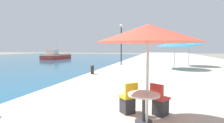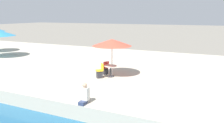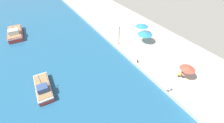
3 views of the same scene
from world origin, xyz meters
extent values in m
cube|color=#BCB29E|center=(8.00, 37.00, 0.39)|extent=(16.00, 90.00, 0.77)
cube|color=red|center=(-16.78, 19.06, 0.53)|extent=(2.63, 6.52, 0.98)
cube|color=silver|center=(-16.78, 19.06, 0.90)|extent=(2.67, 6.59, 0.25)
cube|color=#99754C|center=(-16.78, 19.06, 1.07)|extent=(2.42, 6.00, 0.10)
cube|color=#334C7F|center=(-16.85, 17.94, 1.56)|extent=(1.65, 1.50, 0.88)
cylinder|color=#B7B2A8|center=(-16.78, 19.06, 2.30)|extent=(0.12, 0.12, 2.36)
cube|color=red|center=(-18.84, 41.47, 0.62)|extent=(3.80, 8.16, 1.15)
cube|color=silver|center=(-18.84, 41.47, 1.07)|extent=(3.87, 8.24, 0.25)
cube|color=#99754C|center=(-18.84, 41.47, 1.24)|extent=(3.49, 7.51, 0.10)
cube|color=silver|center=(-18.95, 40.09, 1.81)|extent=(2.36, 1.92, 1.04)
cylinder|color=#B7B2A8|center=(-18.84, 41.47, 2.67)|extent=(0.12, 0.12, 2.76)
cylinder|color=#B7B7B7|center=(4.87, 8.24, 1.85)|extent=(0.06, 0.06, 2.16)
cone|color=#E04C38|center=(4.87, 8.24, 3.00)|extent=(2.50, 2.50, 0.44)
cylinder|color=#B7B7B7|center=(6.53, 20.75, 1.85)|extent=(0.06, 0.06, 2.16)
cone|color=teal|center=(6.53, 20.75, 3.07)|extent=(3.29, 3.29, 0.58)
cylinder|color=#B7B7B7|center=(8.25, 23.89, 1.94)|extent=(0.06, 0.06, 2.34)
cone|color=teal|center=(8.25, 23.89, 3.23)|extent=(3.02, 3.02, 0.53)
cylinder|color=#333338|center=(4.78, 8.30, 0.79)|extent=(0.44, 0.44, 0.04)
cylinder|color=#333338|center=(4.78, 8.30, 1.12)|extent=(0.08, 0.08, 0.70)
cylinder|color=beige|center=(4.78, 8.30, 1.49)|extent=(0.80, 0.80, 0.04)
cube|color=#2D2D33|center=(4.27, 8.85, 1.00)|extent=(0.48, 0.48, 0.45)
cube|color=gold|center=(4.27, 8.85, 1.25)|extent=(0.57, 0.57, 0.06)
cube|color=gold|center=(4.41, 8.71, 1.48)|extent=(0.33, 0.32, 0.40)
cube|color=#2D2D33|center=(5.20, 8.93, 1.00)|extent=(0.47, 0.47, 0.45)
cube|color=red|center=(5.20, 8.93, 1.25)|extent=(0.56, 0.56, 0.06)
cube|color=red|center=(5.09, 8.76, 1.48)|extent=(0.37, 0.27, 0.40)
cube|color=#333D5B|center=(0.20, 7.57, 0.85)|extent=(0.39, 0.28, 0.16)
cube|color=silver|center=(0.40, 7.57, 1.22)|extent=(0.26, 0.36, 0.58)
sphere|color=tan|center=(0.40, 7.57, 1.61)|extent=(0.21, 0.21, 0.21)
cylinder|color=#2D2823|center=(0.51, 15.75, 1.00)|extent=(0.24, 0.24, 0.45)
sphere|color=#2D2823|center=(0.51, 15.75, 1.29)|extent=(0.26, 0.26, 0.26)
cylinder|color=#232328|center=(1.08, 23.21, 2.87)|extent=(0.12, 0.12, 4.20)
sphere|color=white|center=(1.08, 23.21, 5.15)|extent=(0.36, 0.36, 0.36)
camera|label=1|loc=(5.11, 3.95, 2.65)|focal=28.00mm
camera|label=2|loc=(-7.61, 2.63, 4.71)|focal=35.00mm
camera|label=3|loc=(-15.62, -0.77, 19.87)|focal=24.00mm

